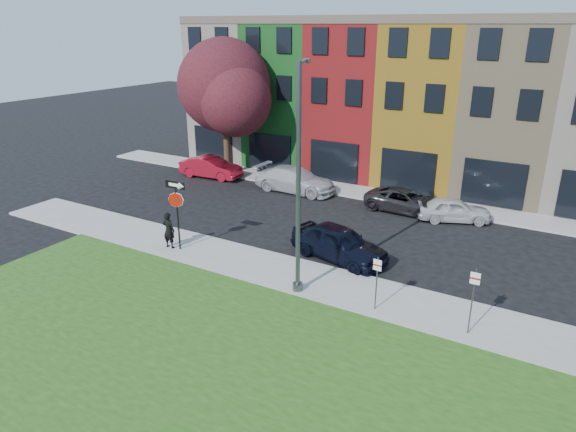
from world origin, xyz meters
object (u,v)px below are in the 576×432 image
Objects in this scene: stop_sign at (176,202)px; man at (169,230)px; sedan_near at (339,243)px; street_lamp at (299,182)px.

man is at bearing -172.69° from stop_sign.
street_lamp reaches higher than sedan_near.
sedan_near is (6.77, 2.96, -1.67)m from stop_sign.
stop_sign is 1.56m from man.
stop_sign reaches higher than man.
man is at bearing 155.32° from street_lamp.
man is 0.20× the size of street_lamp.
sedan_near is at bearing -160.38° from man.
sedan_near is 5.07m from street_lamp.
stop_sign is 6.94m from street_lamp.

